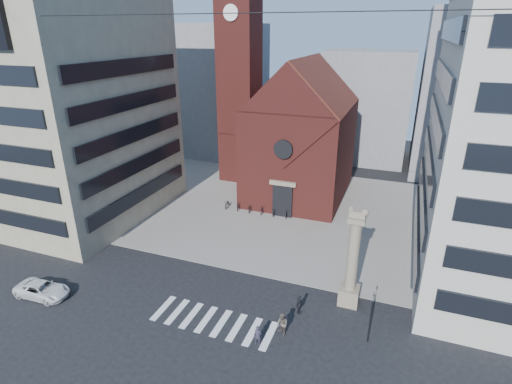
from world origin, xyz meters
TOP-DOWN VIEW (x-y plane):
  - ground at (0.00, 0.00)m, footprint 120.00×120.00m
  - piazza at (0.00, 19.00)m, footprint 46.00×30.00m
  - zebra_crossing at (0.55, -3.00)m, footprint 10.20×3.20m
  - church at (0.00, 25.04)m, footprint 12.00×16.65m
  - campanile at (-10.00, 28.00)m, footprint 5.50×5.50m
  - building_left at (-24.00, 10.00)m, footprint 18.00×20.00m
  - bg_block_left at (-20.00, 40.00)m, footprint 16.00×14.00m
  - bg_block_mid at (6.00, 45.00)m, footprint 14.00×12.00m
  - bg_block_right at (22.00, 42.00)m, footprint 16.00×14.00m
  - lion_column at (10.01, 3.00)m, footprint 1.63×1.60m
  - traffic_light at (12.00, -1.00)m, footprint 0.13×0.16m
  - white_car at (-14.42, -5.22)m, footprint 4.77×2.39m
  - pedestrian_0 at (4.60, -4.07)m, footprint 0.58×0.39m
  - pedestrian_1 at (5.96, -2.53)m, footprint 1.16×1.12m
  - pedestrian_2 at (6.49, 0.24)m, footprint 0.59×1.03m
  - scooter_0 at (-7.29, 16.87)m, footprint 0.95×1.95m
  - scooter_1 at (-5.72, 16.87)m, footprint 0.81×1.88m
  - scooter_2 at (-4.15, 16.87)m, footprint 0.95×1.95m
  - scooter_3 at (-2.58, 16.87)m, footprint 0.81×1.88m
  - scooter_4 at (-1.01, 16.87)m, footprint 0.95×1.95m
  - scooter_5 at (0.56, 16.87)m, footprint 0.81×1.88m

SIDE VIEW (x-z plane):
  - ground at x=0.00m, z-range 0.00..0.00m
  - zebra_crossing at x=0.55m, z-range 0.00..0.01m
  - piazza at x=0.00m, z-range 0.00..0.05m
  - scooter_0 at x=-7.29m, z-range 0.05..1.03m
  - scooter_2 at x=-4.15m, z-range 0.05..1.03m
  - scooter_4 at x=-1.01m, z-range 0.05..1.03m
  - scooter_1 at x=-5.72m, z-range 0.05..1.14m
  - scooter_3 at x=-2.58m, z-range 0.05..1.14m
  - scooter_5 at x=0.56m, z-range 0.05..1.14m
  - white_car at x=-14.42m, z-range 0.00..1.30m
  - pedestrian_0 at x=4.60m, z-range 0.00..1.54m
  - pedestrian_2 at x=6.49m, z-range 0.00..1.65m
  - pedestrian_1 at x=5.96m, z-range 0.00..1.88m
  - traffic_light at x=12.00m, z-range 0.14..4.44m
  - lion_column at x=10.01m, z-range -0.88..7.79m
  - church at x=0.00m, z-range -1.02..16.98m
  - bg_block_mid at x=6.00m, z-range 0.00..18.00m
  - bg_block_left at x=-20.00m, z-range 0.00..22.00m
  - bg_block_right at x=22.00m, z-range 0.00..24.00m
  - building_left at x=-24.00m, z-range 0.00..26.00m
  - campanile at x=-10.00m, z-range 0.14..31.34m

